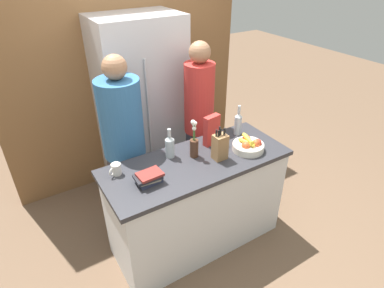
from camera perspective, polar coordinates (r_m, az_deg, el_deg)
The scene contains 14 objects.
ground_plane at distance 3.33m, azimuth 0.77°, elevation -16.42°, with size 14.00×14.00×0.00m, color brown.
kitchen_island at distance 2.99m, azimuth 0.83°, elevation -10.35°, with size 1.61×0.65×0.94m.
back_wall_wood at distance 3.76m, azimuth -11.68°, elevation 12.72°, with size 2.81×0.12×2.60m.
refrigerator at distance 3.57m, azimuth -8.82°, elevation 6.32°, with size 0.87×0.63×1.95m.
fruit_bowl at distance 2.87m, azimuth 10.04°, elevation -0.22°, with size 0.28×0.28×0.12m.
knife_block at distance 2.68m, azimuth 4.99°, elevation -0.46°, with size 0.11×0.10×0.30m.
flower_vase at distance 2.69m, azimuth 0.37°, elevation 0.13°, with size 0.07×0.07×0.35m.
cereal_box at distance 2.87m, azimuth 3.50°, elevation 2.48°, with size 0.17×0.09×0.28m.
coffee_mug at distance 2.59m, azimuth -13.37°, elevation -4.40°, with size 0.11×0.08×0.09m.
book_stack at distance 2.46m, azimuth -7.67°, elevation -5.94°, with size 0.21×0.15×0.09m.
bottle_oil at distance 2.71m, azimuth -3.97°, elevation -0.33°, with size 0.08×0.08×0.27m.
bottle_vinegar at distance 3.07m, azimuth 8.19°, elevation 3.70°, with size 0.07×0.07×0.30m.
person_at_sink at distance 2.95m, azimuth -12.03°, elevation 0.67°, with size 0.38×0.38×1.77m.
person_in_blue at distance 3.27m, azimuth 1.24°, elevation 4.94°, with size 0.30×0.30×1.76m.
Camera 1 is at (-1.21, -1.88, 2.46)m, focal length 30.00 mm.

